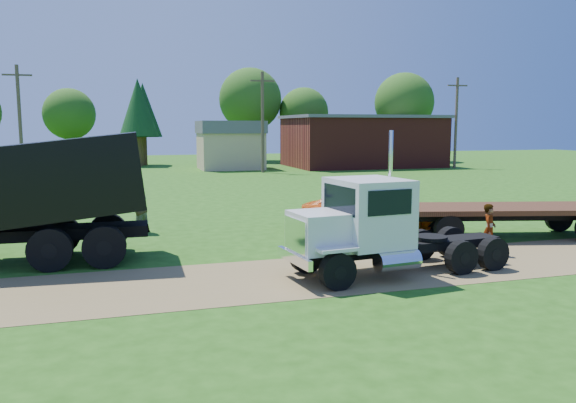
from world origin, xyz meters
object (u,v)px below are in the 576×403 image
object	(u,v)px
black_dump_truck	(2,193)
white_semi_tractor	(371,227)
spectator_a	(489,229)
flatbed_trailer	(508,213)
orange_pickup	(367,213)

from	to	relation	value
black_dump_truck	white_semi_tractor	bearing A→B (deg)	-21.64
black_dump_truck	spectator_a	distance (m)	15.20
white_semi_tractor	black_dump_truck	bearing A→B (deg)	150.32
white_semi_tractor	spectator_a	world-z (taller)	white_semi_tractor
white_semi_tractor	black_dump_truck	world-z (taller)	white_semi_tractor
black_dump_truck	flatbed_trailer	xyz separation A→B (m)	(17.34, -0.74, -1.28)
spectator_a	black_dump_truck	bearing A→B (deg)	124.16
orange_pickup	flatbed_trailer	distance (m)	5.27
black_dump_truck	orange_pickup	bearing A→B (deg)	10.25
white_semi_tractor	flatbed_trailer	world-z (taller)	white_semi_tractor
white_semi_tractor	spectator_a	size ratio (longest dim) A/B	4.09
black_dump_truck	flatbed_trailer	bearing A→B (deg)	-0.86
orange_pickup	flatbed_trailer	size ratio (longest dim) A/B	0.61
flatbed_trailer	spectator_a	size ratio (longest dim) A/B	5.19
flatbed_trailer	spectator_a	world-z (taller)	flatbed_trailer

